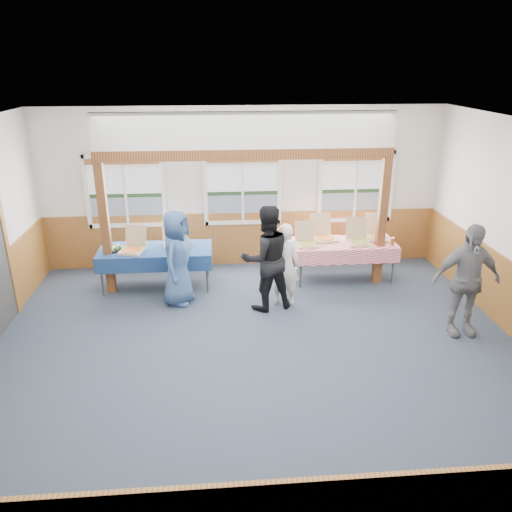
% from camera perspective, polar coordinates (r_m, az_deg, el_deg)
% --- Properties ---
extents(floor, '(8.00, 8.00, 0.00)m').
position_cam_1_polar(floor, '(7.44, 0.14, -10.94)').
color(floor, '#2C3748').
rests_on(floor, ground).
extents(ceiling, '(8.00, 8.00, 0.00)m').
position_cam_1_polar(ceiling, '(6.33, 0.16, 14.31)').
color(ceiling, white).
rests_on(ceiling, wall_back).
extents(wall_back, '(8.00, 0.00, 8.00)m').
position_cam_1_polar(wall_back, '(10.06, -1.56, 7.73)').
color(wall_back, silver).
rests_on(wall_back, floor).
extents(wall_front, '(8.00, 0.00, 8.00)m').
position_cam_1_polar(wall_front, '(3.69, 5.05, -18.99)').
color(wall_front, silver).
rests_on(wall_front, floor).
extents(wainscot_back, '(7.98, 0.05, 1.10)m').
position_cam_1_polar(wainscot_back, '(10.34, -1.50, 2.03)').
color(wainscot_back, brown).
rests_on(wainscot_back, floor).
extents(window_left, '(1.56, 0.10, 1.46)m').
position_cam_1_polar(window_left, '(10.14, -14.76, 7.60)').
color(window_left, white).
rests_on(window_left, wall_back).
extents(window_mid, '(1.56, 0.10, 1.46)m').
position_cam_1_polar(window_mid, '(10.00, -1.55, 8.11)').
color(window_mid, white).
rests_on(window_mid, wall_back).
extents(window_right, '(1.56, 0.10, 1.46)m').
position_cam_1_polar(window_right, '(10.38, 11.35, 8.20)').
color(window_right, white).
rests_on(window_right, wall_back).
extents(post_left, '(0.15, 0.15, 2.40)m').
position_cam_1_polar(post_left, '(9.21, -16.83, 2.91)').
color(post_left, '#552E12').
rests_on(post_left, floor).
extents(post_right, '(0.15, 0.15, 2.40)m').
position_cam_1_polar(post_right, '(9.50, 14.15, 3.73)').
color(post_right, '#552E12').
rests_on(post_right, floor).
extents(cross_beam, '(5.15, 0.18, 0.18)m').
position_cam_1_polar(cross_beam, '(8.71, -1.16, 11.55)').
color(cross_beam, '#552E12').
rests_on(cross_beam, post_left).
extents(table_left, '(2.24, 1.65, 0.76)m').
position_cam_1_polar(table_left, '(9.38, -11.41, 0.54)').
color(table_left, '#323232').
rests_on(table_left, floor).
extents(table_right, '(2.09, 1.37, 0.76)m').
position_cam_1_polar(table_right, '(9.67, 10.02, 1.26)').
color(table_right, '#323232').
rests_on(table_right, floor).
extents(pizza_box_a, '(0.50, 0.56, 0.43)m').
position_cam_1_polar(pizza_box_a, '(9.30, -13.92, 0.90)').
color(pizza_box_a, '#D5B18E').
rests_on(pizza_box_a, table_left).
extents(pizza_box_b, '(0.48, 0.55, 0.44)m').
position_cam_1_polar(pizza_box_b, '(9.46, -9.30, 1.63)').
color(pizza_box_b, '#D5B18E').
rests_on(pizza_box_b, table_left).
extents(pizza_box_c, '(0.39, 0.47, 0.41)m').
position_cam_1_polar(pizza_box_c, '(9.38, 5.76, 1.62)').
color(pizza_box_c, '#D5B18E').
rests_on(pizza_box_c, table_right).
extents(pizza_box_d, '(0.50, 0.58, 0.47)m').
position_cam_1_polar(pizza_box_d, '(9.72, 7.75, 2.28)').
color(pizza_box_d, '#D5B18E').
rests_on(pizza_box_d, table_right).
extents(pizza_box_e, '(0.42, 0.51, 0.45)m').
position_cam_1_polar(pizza_box_e, '(9.63, 11.62, 1.82)').
color(pizza_box_e, '#D5B18E').
rests_on(pizza_box_e, table_right).
extents(pizza_box_f, '(0.50, 0.58, 0.46)m').
position_cam_1_polar(pizza_box_f, '(9.94, 13.54, 2.30)').
color(pizza_box_f, '#D5B18E').
rests_on(pizza_box_f, table_right).
extents(veggie_tray, '(0.37, 0.37, 0.09)m').
position_cam_1_polar(veggie_tray, '(9.47, -15.95, 0.86)').
color(veggie_tray, black).
rests_on(veggie_tray, table_left).
extents(drink_glass, '(0.07, 0.07, 0.15)m').
position_cam_1_polar(drink_glass, '(9.65, 15.32, 1.60)').
color(drink_glass, '#9F5B1A').
rests_on(drink_glass, table_right).
extents(woman_white, '(0.61, 0.47, 1.48)m').
position_cam_1_polar(woman_white, '(8.53, 3.25, -0.96)').
color(woman_white, white).
rests_on(woman_white, floor).
extents(woman_black, '(1.05, 0.91, 1.82)m').
position_cam_1_polar(woman_black, '(8.32, 1.16, -0.26)').
color(woman_black, black).
rests_on(woman_black, floor).
extents(man_blue, '(0.77, 0.95, 1.68)m').
position_cam_1_polar(man_blue, '(8.63, -8.97, -0.19)').
color(man_blue, '#345384').
rests_on(man_blue, floor).
extents(person_grey, '(1.05, 0.44, 1.78)m').
position_cam_1_polar(person_grey, '(8.18, 22.88, -2.58)').
color(person_grey, slate).
rests_on(person_grey, floor).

